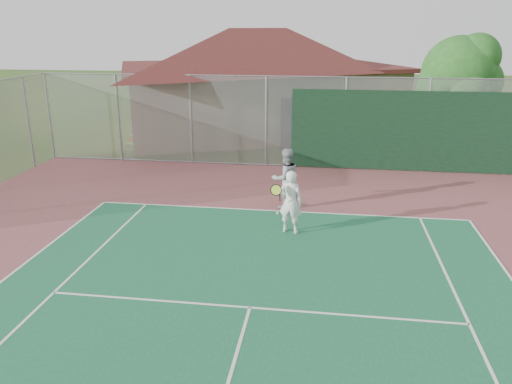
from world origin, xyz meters
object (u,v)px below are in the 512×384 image
player_grey_back (286,179)px  tree (460,76)px  player_white_front (290,202)px  clubhouse (257,70)px  bleachers (161,131)px

player_grey_back → tree: bearing=-160.9°
tree → player_white_front: bearing=-122.4°
player_white_front → clubhouse: bearing=-65.0°
player_grey_back → bleachers: bearing=-82.4°
player_white_front → player_grey_back: 1.97m
bleachers → player_white_front: 12.29m
bleachers → tree: 13.51m
bleachers → clubhouse: bearing=22.8°
clubhouse → player_grey_back: size_ratio=9.26×
tree → player_white_front: (-6.30, -9.91, -2.46)m
bleachers → player_grey_back: size_ratio=1.79×
bleachers → player_white_front: bearing=-76.0°
bleachers → tree: tree is taller
bleachers → player_grey_back: 10.55m
clubhouse → player_grey_back: clubhouse is taller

